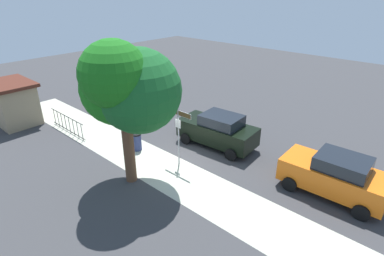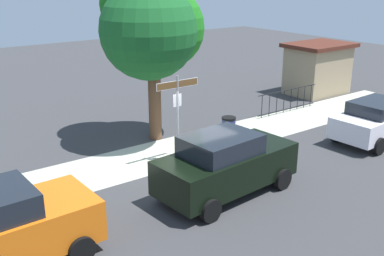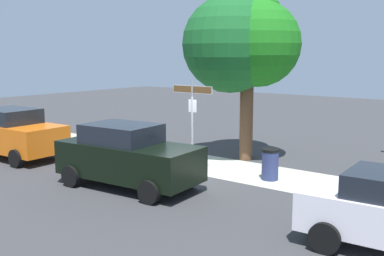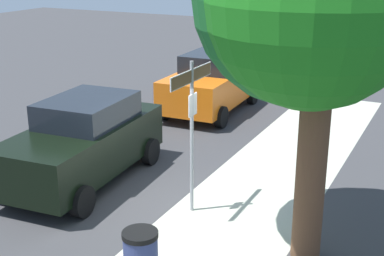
{
  "view_description": "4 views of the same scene",
  "coord_description": "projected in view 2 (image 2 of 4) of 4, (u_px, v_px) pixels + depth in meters",
  "views": [
    {
      "loc": [
        -9.33,
        9.74,
        8.08
      ],
      "look_at": [
        -0.43,
        -0.13,
        1.89
      ],
      "focal_mm": 28.71,
      "sensor_mm": 36.0,
      "label": 1
    },
    {
      "loc": [
        -8.28,
        -11.65,
        6.2
      ],
      "look_at": [
        0.32,
        0.09,
        1.24
      ],
      "focal_mm": 42.92,
      "sensor_mm": 36.0,
      "label": 2
    },
    {
      "loc": [
        9.28,
        -11.7,
        3.88
      ],
      "look_at": [
        -0.0,
        0.35,
        1.45
      ],
      "focal_mm": 43.21,
      "sensor_mm": 36.0,
      "label": 3
    },
    {
      "loc": [
        8.54,
        4.74,
        4.91
      ],
      "look_at": [
        -0.81,
        0.02,
        1.44
      ],
      "focal_mm": 50.06,
      "sensor_mm": 36.0,
      "label": 4
    }
  ],
  "objects": [
    {
      "name": "trash_bin",
      "position": [
        228.0,
        129.0,
        17.54
      ],
      "size": [
        0.55,
        0.55,
        0.98
      ],
      "color": "navy",
      "rests_on": "ground_plane"
    },
    {
      "name": "car_white",
      "position": [
        379.0,
        119.0,
        17.65
      ],
      "size": [
        4.44,
        2.13,
        1.59
      ],
      "rotation": [
        0.0,
        0.0,
        0.05
      ],
      "color": "white",
      "rests_on": "ground_plane"
    },
    {
      "name": "shade_tree",
      "position": [
        152.0,
        26.0,
        16.47
      ],
      "size": [
        4.15,
        4.07,
        6.41
      ],
      "color": "brown",
      "rests_on": "ground_plane"
    },
    {
      "name": "utility_shed",
      "position": [
        318.0,
        68.0,
        24.31
      ],
      "size": [
        3.43,
        2.51,
        2.68
      ],
      "color": "#998466",
      "rests_on": "ground_plane"
    },
    {
      "name": "car_black",
      "position": [
        226.0,
        164.0,
        13.24
      ],
      "size": [
        4.44,
        2.29,
        1.87
      ],
      "rotation": [
        0.0,
        0.0,
        0.08
      ],
      "color": "black",
      "rests_on": "ground_plane"
    },
    {
      "name": "street_sign",
      "position": [
        178.0,
        101.0,
        15.12
      ],
      "size": [
        1.62,
        0.07,
        3.01
      ],
      "color": "#9EA0A5",
      "rests_on": "ground_plane"
    },
    {
      "name": "ground_plane",
      "position": [
        186.0,
        165.0,
        15.53
      ],
      "size": [
        60.0,
        60.0,
        0.0
      ],
      "primitive_type": "plane",
      "color": "#38383A"
    },
    {
      "name": "iron_fence",
      "position": [
        287.0,
        100.0,
        21.26
      ],
      "size": [
        3.75,
        0.04,
        1.07
      ],
      "color": "black",
      "rests_on": "ground_plane"
    },
    {
      "name": "sidewalk_strip",
      "position": [
        209.0,
        142.0,
        17.64
      ],
      "size": [
        24.0,
        2.6,
        0.0
      ],
      "primitive_type": "cube",
      "color": "#AEAF9C",
      "rests_on": "ground_plane"
    }
  ]
}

